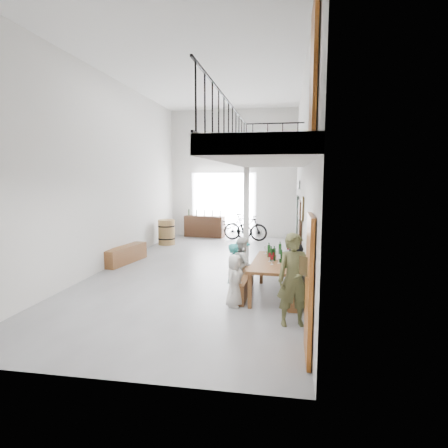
% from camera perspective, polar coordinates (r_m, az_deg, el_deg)
% --- Properties ---
extents(floor, '(12.00, 12.00, 0.00)m').
position_cam_1_polar(floor, '(10.85, -3.28, -6.83)').
color(floor, slate).
rests_on(floor, ground).
extents(room_walls, '(12.00, 12.00, 12.00)m').
position_cam_1_polar(room_walls, '(10.57, -3.42, 12.22)').
color(room_walls, silver).
rests_on(room_walls, ground).
extents(gateway_portal, '(2.80, 0.08, 2.80)m').
position_cam_1_polar(gateway_portal, '(16.48, -0.06, 2.93)').
color(gateway_portal, white).
rests_on(gateway_portal, ground).
extents(right_wall_decor, '(0.07, 8.28, 5.07)m').
position_cam_1_polar(right_wall_decor, '(8.44, 11.85, 1.02)').
color(right_wall_decor, '#964A13').
rests_on(right_wall_decor, ground).
extents(balcony, '(1.52, 5.62, 4.00)m').
position_cam_1_polar(balcony, '(7.15, 6.61, 9.83)').
color(balcony, beige).
rests_on(balcony, ground).
extents(tasting_table, '(0.99, 2.17, 0.79)m').
position_cam_1_polar(tasting_table, '(8.36, 7.44, -6.16)').
color(tasting_table, brown).
rests_on(tasting_table, ground).
extents(bench_inner, '(0.33, 1.84, 0.42)m').
position_cam_1_polar(bench_inner, '(8.61, 2.89, -9.13)').
color(bench_inner, brown).
rests_on(bench_inner, ground).
extents(bench_wall, '(0.29, 1.91, 0.44)m').
position_cam_1_polar(bench_wall, '(8.41, 10.76, -9.58)').
color(bench_wall, brown).
rests_on(bench_wall, ground).
extents(tableware, '(0.62, 1.23, 0.35)m').
position_cam_1_polar(tableware, '(8.46, 7.84, -4.46)').
color(tableware, black).
rests_on(tableware, tasting_table).
extents(side_bench, '(0.69, 1.87, 0.52)m').
position_cam_1_polar(side_bench, '(11.90, -14.77, -4.53)').
color(side_bench, brown).
rests_on(side_bench, ground).
extents(oak_barrel, '(0.66, 0.66, 0.97)m').
position_cam_1_polar(oak_barrel, '(14.73, -8.76, -1.24)').
color(oak_barrel, olive).
rests_on(oak_barrel, ground).
extents(serving_counter, '(1.81, 0.74, 0.93)m').
position_cam_1_polar(serving_counter, '(16.45, -2.99, -0.37)').
color(serving_counter, '#351C11').
rests_on(serving_counter, ground).
extents(counter_bottles, '(1.50, 0.25, 0.28)m').
position_cam_1_polar(counter_bottles, '(16.37, -3.02, 1.72)').
color(counter_bottles, black).
rests_on(counter_bottles, serving_counter).
extents(guest_left_a, '(0.48, 0.60, 1.08)m').
position_cam_1_polar(guest_left_a, '(7.68, 1.59, -8.59)').
color(guest_left_a, silver).
rests_on(guest_left_a, ground).
extents(guest_left_b, '(0.31, 0.45, 1.19)m').
position_cam_1_polar(guest_left_b, '(8.24, 1.62, -7.08)').
color(guest_left_b, teal).
rests_on(guest_left_b, ground).
extents(guest_left_c, '(0.55, 0.66, 1.25)m').
position_cam_1_polar(guest_left_c, '(8.74, 2.90, -6.06)').
color(guest_left_c, silver).
rests_on(guest_left_c, ground).
extents(guest_left_d, '(0.56, 0.79, 1.12)m').
position_cam_1_polar(guest_left_d, '(9.32, 2.77, -5.63)').
color(guest_left_d, teal).
rests_on(guest_left_d, ground).
extents(guest_right_a, '(0.35, 0.65, 1.06)m').
position_cam_1_polar(guest_right_a, '(7.86, 11.04, -8.42)').
color(guest_right_a, '#A8331C').
rests_on(guest_right_a, ground).
extents(guest_right_b, '(0.69, 1.17, 1.20)m').
position_cam_1_polar(guest_right_b, '(8.41, 10.81, -6.88)').
color(guest_right_b, black).
rests_on(guest_right_b, ground).
extents(guest_right_c, '(0.34, 0.52, 1.05)m').
position_cam_1_polar(guest_right_c, '(9.16, 10.81, -6.19)').
color(guest_right_c, silver).
rests_on(guest_right_c, ground).
extents(host_standing, '(0.69, 0.54, 1.66)m').
position_cam_1_polar(host_standing, '(6.76, 10.61, -8.35)').
color(host_standing, '#4B4B2A').
rests_on(host_standing, ground).
extents(potted_plant, '(0.47, 0.43, 0.44)m').
position_cam_1_polar(potted_plant, '(11.19, 9.88, -5.34)').
color(potted_plant, '#1B461C').
rests_on(potted_plant, ground).
extents(bicycle_near, '(2.04, 1.10, 1.02)m').
position_cam_1_polar(bicycle_near, '(16.04, 0.94, -0.39)').
color(bicycle_near, black).
rests_on(bicycle_near, ground).
extents(bicycle_far, '(1.91, 0.79, 1.11)m').
position_cam_1_polar(bicycle_far, '(15.47, 3.27, -0.50)').
color(bicycle_far, black).
rests_on(bicycle_far, ground).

